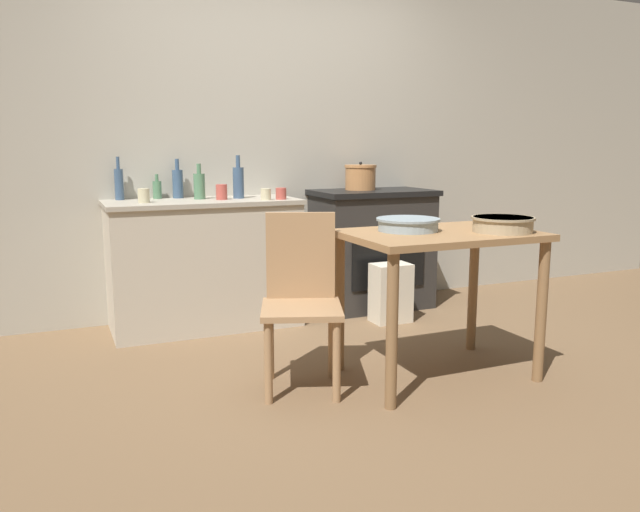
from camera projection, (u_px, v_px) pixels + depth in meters
ground_plane at (359, 374)px, 3.42m from camera, size 14.00×14.00×0.00m
wall_back at (265, 141)px, 4.63m from camera, size 8.00×0.07×2.55m
counter_cabinet at (204, 264)px, 4.27m from camera, size 1.29×0.59×0.88m
stove at (372, 249)px, 4.80m from camera, size 0.90×0.56×0.91m
work_table at (439, 256)px, 3.30m from camera, size 0.99×0.67×0.79m
chair at (301, 296)px, 3.19m from camera, size 0.51×0.51×0.89m
flour_sack at (391, 293)px, 4.41m from camera, size 0.27×0.19×0.42m
stock_pot at (360, 177)px, 4.72m from camera, size 0.24×0.24×0.21m
mixing_bowl_large at (503, 224)px, 3.26m from camera, size 0.33×0.33×0.08m
mixing_bowl_small at (408, 224)px, 3.30m from camera, size 0.34×0.34×0.07m
bottle_far_left at (238, 182)px, 4.31m from camera, size 0.08×0.08×0.30m
bottle_left at (178, 183)px, 4.33m from camera, size 0.07×0.07×0.27m
bottle_mid_left at (119, 183)px, 4.18m from camera, size 0.06×0.06×0.29m
bottle_center_left at (199, 185)px, 4.25m from camera, size 0.08×0.08×0.24m
bottle_center at (157, 189)px, 4.28m from camera, size 0.06×0.06×0.17m
cup_center_right at (144, 196)px, 3.98m from camera, size 0.07×0.07×0.09m
cup_mid_right at (281, 194)px, 4.24m from camera, size 0.07×0.07×0.08m
cup_right at (266, 194)px, 4.19m from camera, size 0.07×0.07×0.08m
cup_far_right at (222, 192)px, 4.21m from camera, size 0.08×0.08×0.10m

